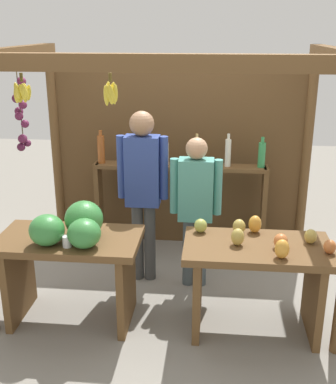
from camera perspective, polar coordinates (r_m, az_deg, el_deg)
name	(u,v)px	position (r m, az deg, el deg)	size (l,w,h in m)	color
ground_plane	(170,281)	(4.86, 0.23, -10.51)	(12.00, 12.00, 0.00)	gray
market_stall	(173,142)	(4.77, 0.58, 5.93)	(2.91, 2.01, 2.23)	brown
fruit_counter_left	(72,248)	(4.03, -11.38, -6.51)	(1.17, 0.66, 1.07)	brown
fruit_counter_right	(257,267)	(3.97, 10.52, -8.77)	(1.17, 0.64, 0.92)	brown
bottle_shelf_unit	(179,183)	(5.19, 1.33, 1.07)	(1.86, 0.22, 1.36)	brown
vendor_man	(143,182)	(4.52, -3.01, 1.23)	(0.48, 0.23, 1.68)	#3F4140
vendor_woman	(196,201)	(4.46, 3.30, -1.06)	(0.48, 0.20, 1.47)	#4A575C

